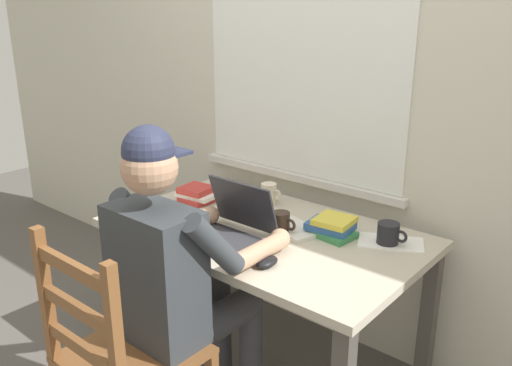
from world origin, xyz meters
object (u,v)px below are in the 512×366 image
coffee_mug_white (269,194)px  book_stack_side (332,227)px  coffee_mug_dark (389,234)px  book_stack_main (198,194)px  wooden_chair (121,360)px  computer_mouse (267,262)px  desk (264,248)px  laptop (229,226)px  coffee_mug_spare (281,223)px  seated_person (180,272)px

coffee_mug_white → book_stack_side: coffee_mug_white is taller
coffee_mug_dark → book_stack_main: (-0.95, -0.14, -0.01)m
wooden_chair → book_stack_main: (-0.46, 0.82, 0.27)m
computer_mouse → book_stack_main: book_stack_main is taller
desk → laptop: (-0.05, -0.16, 0.14)m
coffee_mug_spare → book_stack_main: (-0.56, 0.05, -0.01)m
wooden_chair → book_stack_side: wooden_chair is taller
coffee_mug_white → coffee_mug_dark: (0.66, -0.06, -0.00)m
desk → computer_mouse: computer_mouse is taller
coffee_mug_spare → coffee_mug_dark: bearing=25.4°
book_stack_side → coffee_mug_spare: bearing=-145.3°
desk → computer_mouse: 0.36m
seated_person → coffee_mug_spare: bearing=79.1°
book_stack_side → desk: bearing=-153.5°
desk → book_stack_side: 0.32m
desk → coffee_mug_white: bearing=124.6°
coffee_mug_white → book_stack_main: coffee_mug_white is taller
desk → coffee_mug_dark: 0.54m
laptop → coffee_mug_spare: bearing=51.6°
wooden_chair → laptop: bearing=94.2°
coffee_mug_dark → coffee_mug_white: bearing=174.7°
desk → wooden_chair: bearing=-90.6°
wooden_chair → coffee_mug_white: wooden_chair is taller
coffee_mug_white → wooden_chair: bearing=-80.5°
desk → computer_mouse: bearing=-48.8°
wooden_chair → coffee_mug_spare: 0.82m
seated_person → wooden_chair: size_ratio=1.32×
coffee_mug_white → book_stack_main: bearing=-146.1°
wooden_chair → book_stack_side: 0.97m
desk → laptop: 0.22m
book_stack_main → wooden_chair: bearing=-60.6°
desk → wooden_chair: size_ratio=1.41×
coffee_mug_dark → book_stack_main: coffee_mug_dark is taller
coffee_mug_dark → coffee_mug_spare: size_ratio=1.10×
book_stack_side → computer_mouse: bearing=-94.6°
computer_mouse → coffee_mug_spare: bearing=117.8°
computer_mouse → coffee_mug_spare: coffee_mug_spare is taller
desk → coffee_mug_spare: 0.16m
coffee_mug_white → coffee_mug_dark: coffee_mug_white is taller
desk → wooden_chair: wooden_chair is taller
coffee_mug_dark → book_stack_side: 0.23m
coffee_mug_spare → book_stack_main: 0.56m
wooden_chair → computer_mouse: bearing=64.7°
seated_person → laptop: (-0.04, 0.31, 0.07)m
wooden_chair → book_stack_main: wooden_chair is taller
coffee_mug_white → book_stack_main: 0.35m
coffee_mug_dark → book_stack_side: size_ratio=0.60×
seated_person → book_stack_side: seated_person is taller
coffee_mug_dark → book_stack_side: bearing=-163.2°
computer_mouse → coffee_mug_dark: size_ratio=0.80×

